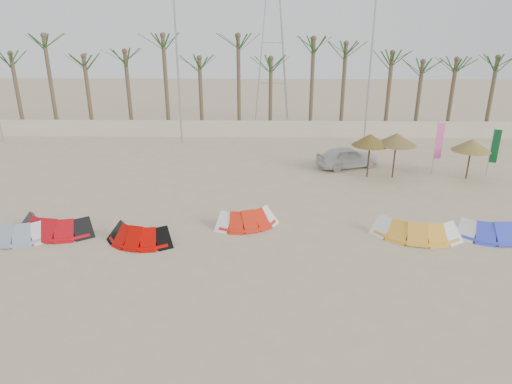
{
  "coord_description": "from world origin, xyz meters",
  "views": [
    {
      "loc": [
        0.41,
        -14.18,
        9.0
      ],
      "look_at": [
        0.0,
        6.0,
        1.3
      ],
      "focal_mm": 32.0,
      "sensor_mm": 36.0,
      "label": 1
    }
  ],
  "objects_px": {
    "kite_grey": "(14,228)",
    "parasol_left": "(370,140)",
    "kite_blue": "(495,226)",
    "car": "(348,157)",
    "kite_red_mid": "(140,232)",
    "kite_red_right": "(247,216)",
    "parasol_right": "(472,145)",
    "kite_red_left": "(57,222)",
    "kite_orange": "(414,226)",
    "parasol_mid": "(396,139)"
  },
  "relations": [
    {
      "from": "kite_orange",
      "to": "parasol_left",
      "type": "relative_size",
      "value": 1.45
    },
    {
      "from": "kite_grey",
      "to": "kite_blue",
      "type": "bearing_deg",
      "value": 1.81
    },
    {
      "from": "kite_red_mid",
      "to": "parasol_left",
      "type": "height_order",
      "value": "parasol_left"
    },
    {
      "from": "kite_red_mid",
      "to": "kite_blue",
      "type": "bearing_deg",
      "value": 3.33
    },
    {
      "from": "kite_red_right",
      "to": "parasol_left",
      "type": "height_order",
      "value": "parasol_left"
    },
    {
      "from": "kite_red_right",
      "to": "kite_blue",
      "type": "relative_size",
      "value": 0.92
    },
    {
      "from": "kite_red_left",
      "to": "kite_grey",
      "type": "bearing_deg",
      "value": -158.01
    },
    {
      "from": "kite_blue",
      "to": "kite_red_left",
      "type": "bearing_deg",
      "value": -179.93
    },
    {
      "from": "parasol_right",
      "to": "kite_red_mid",
      "type": "bearing_deg",
      "value": -153.96
    },
    {
      "from": "kite_red_left",
      "to": "kite_red_mid",
      "type": "xyz_separation_m",
      "value": [
        4.01,
        -0.88,
        -0.0
      ]
    },
    {
      "from": "kite_blue",
      "to": "parasol_right",
      "type": "relative_size",
      "value": 1.45
    },
    {
      "from": "parasol_left",
      "to": "kite_red_left",
      "type": "bearing_deg",
      "value": -153.29
    },
    {
      "from": "kite_grey",
      "to": "parasol_right",
      "type": "distance_m",
      "value": 24.54
    },
    {
      "from": "kite_grey",
      "to": "kite_blue",
      "type": "xyz_separation_m",
      "value": [
        21.15,
        0.67,
        0.0
      ]
    },
    {
      "from": "parasol_mid",
      "to": "kite_red_mid",
      "type": "bearing_deg",
      "value": -146.44
    },
    {
      "from": "kite_red_right",
      "to": "parasol_mid",
      "type": "relative_size",
      "value": 1.19
    },
    {
      "from": "kite_grey",
      "to": "parasol_right",
      "type": "xyz_separation_m",
      "value": [
        23.05,
        8.28,
        1.65
      ]
    },
    {
      "from": "kite_red_left",
      "to": "parasol_mid",
      "type": "distance_m",
      "value": 18.87
    },
    {
      "from": "kite_red_mid",
      "to": "car",
      "type": "height_order",
      "value": "car"
    },
    {
      "from": "kite_red_right",
      "to": "kite_orange",
      "type": "xyz_separation_m",
      "value": [
        7.42,
        -0.93,
        0.01
      ]
    },
    {
      "from": "parasol_mid",
      "to": "kite_red_left",
      "type": "bearing_deg",
      "value": -155.48
    },
    {
      "from": "parasol_mid",
      "to": "parasol_right",
      "type": "xyz_separation_m",
      "value": [
        4.37,
        -0.15,
        -0.3
      ]
    },
    {
      "from": "parasol_mid",
      "to": "car",
      "type": "xyz_separation_m",
      "value": [
        -2.42,
        1.96,
        -1.69
      ]
    },
    {
      "from": "parasol_left",
      "to": "parasol_mid",
      "type": "relative_size",
      "value": 0.98
    },
    {
      "from": "kite_grey",
      "to": "parasol_left",
      "type": "bearing_deg",
      "value": 26.29
    },
    {
      "from": "kite_red_mid",
      "to": "parasol_left",
      "type": "distance_m",
      "value": 14.59
    },
    {
      "from": "kite_red_left",
      "to": "parasol_right",
      "type": "xyz_separation_m",
      "value": [
        21.44,
        7.64,
        1.65
      ]
    },
    {
      "from": "kite_red_mid",
      "to": "parasol_right",
      "type": "distance_m",
      "value": 19.48
    },
    {
      "from": "kite_red_right",
      "to": "parasol_left",
      "type": "distance_m",
      "value": 10.03
    },
    {
      "from": "kite_orange",
      "to": "kite_red_mid",
      "type": "bearing_deg",
      "value": -175.98
    },
    {
      "from": "kite_grey",
      "to": "parasol_left",
      "type": "xyz_separation_m",
      "value": [
        17.16,
        8.48,
        1.89
      ]
    },
    {
      "from": "kite_orange",
      "to": "parasol_right",
      "type": "xyz_separation_m",
      "value": [
        5.46,
        7.68,
        1.65
      ]
    },
    {
      "from": "kite_grey",
      "to": "kite_red_mid",
      "type": "xyz_separation_m",
      "value": [
        5.61,
        -0.23,
        -0.0
      ]
    },
    {
      "from": "kite_orange",
      "to": "kite_grey",
      "type": "bearing_deg",
      "value": -178.02
    },
    {
      "from": "kite_red_right",
      "to": "car",
      "type": "distance_m",
      "value": 10.76
    },
    {
      "from": "parasol_right",
      "to": "parasol_mid",
      "type": "bearing_deg",
      "value": 178.03
    },
    {
      "from": "kite_red_left",
      "to": "kite_orange",
      "type": "height_order",
      "value": "same"
    },
    {
      "from": "kite_grey",
      "to": "kite_red_right",
      "type": "height_order",
      "value": "same"
    },
    {
      "from": "parasol_mid",
      "to": "car",
      "type": "relative_size",
      "value": 0.68
    },
    {
      "from": "car",
      "to": "kite_blue",
      "type": "bearing_deg",
      "value": -172.15
    },
    {
      "from": "kite_grey",
      "to": "car",
      "type": "relative_size",
      "value": 0.83
    },
    {
      "from": "parasol_mid",
      "to": "parasol_right",
      "type": "height_order",
      "value": "parasol_mid"
    },
    {
      "from": "kite_red_mid",
      "to": "kite_blue",
      "type": "xyz_separation_m",
      "value": [
        15.54,
        0.9,
        0.0
      ]
    },
    {
      "from": "parasol_right",
      "to": "kite_orange",
      "type": "bearing_deg",
      "value": -125.43
    },
    {
      "from": "kite_blue",
      "to": "car",
      "type": "bearing_deg",
      "value": 116.68
    },
    {
      "from": "parasol_right",
      "to": "kite_red_left",
      "type": "bearing_deg",
      "value": -160.39
    },
    {
      "from": "kite_red_mid",
      "to": "kite_red_right",
      "type": "xyz_separation_m",
      "value": [
        4.55,
        1.78,
        -0.0
      ]
    },
    {
      "from": "car",
      "to": "parasol_mid",
      "type": "bearing_deg",
      "value": -147.88
    },
    {
      "from": "parasol_left",
      "to": "kite_blue",
      "type": "bearing_deg",
      "value": -62.94
    },
    {
      "from": "kite_orange",
      "to": "parasol_mid",
      "type": "bearing_deg",
      "value": 82.05
    }
  ]
}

